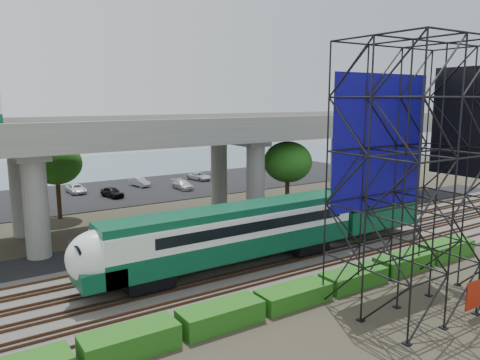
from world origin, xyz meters
TOP-DOWN VIEW (x-y plane):
  - ground at (0.00, 0.00)m, footprint 140.00×140.00m
  - ballast_bed at (0.00, 2.00)m, footprint 90.00×12.00m
  - service_road at (0.00, 10.50)m, footprint 90.00×5.00m
  - parking_lot at (0.00, 34.00)m, footprint 90.00×18.00m
  - harbor_water at (0.00, 56.00)m, footprint 140.00×40.00m
  - rail_tracks at (0.00, 2.00)m, footprint 90.00×9.52m
  - commuter_train at (3.03, 2.00)m, footprint 29.30×3.06m
  - overpass at (-1.27, 16.00)m, footprint 80.00×12.00m
  - scaffold_tower at (7.17, -7.98)m, footprint 9.36×6.36m
  - hedge_strip at (1.01, -4.30)m, footprint 34.60×1.80m
  - trees at (-4.67, 16.17)m, footprint 40.94×16.94m
  - parked_cars at (-0.82, 33.36)m, footprint 38.44×9.32m

SIDE VIEW (x-z plane):
  - ground at x=0.00m, z-range 0.00..0.00m
  - harbor_water at x=0.00m, z-range 0.00..0.03m
  - service_road at x=0.00m, z-range 0.00..0.08m
  - parking_lot at x=0.00m, z-range 0.00..0.08m
  - ballast_bed at x=0.00m, z-range 0.00..0.20m
  - rail_tracks at x=0.00m, z-range 0.20..0.36m
  - hedge_strip at x=1.01m, z-range -0.04..1.16m
  - parked_cars at x=-0.82m, z-range 0.04..1.31m
  - commuter_train at x=3.03m, z-range 0.73..5.03m
  - trees at x=-4.67m, z-range 1.73..9.42m
  - scaffold_tower at x=7.17m, z-range -0.03..14.97m
  - overpass at x=-1.27m, z-range 2.01..14.41m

